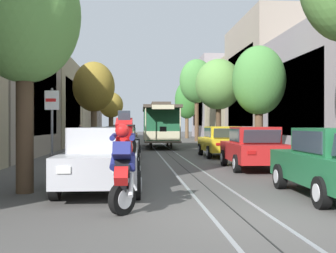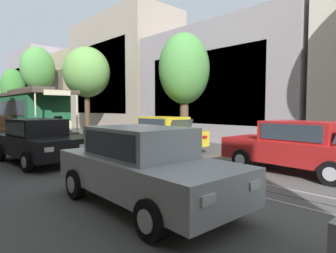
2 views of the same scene
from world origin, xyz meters
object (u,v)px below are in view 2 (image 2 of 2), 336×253
parked_car_black_mid_left (38,141)px  street_tree_kerb_right_mid (87,73)px  street_tree_kerb_right_fourth (38,69)px  parked_car_red_second_right (297,147)px  parked_car_yellow_mid_right (162,133)px  street_tree_kerb_right_far (13,87)px  parked_car_silver_second_left (143,166)px  cable_car_trolley (30,113)px  street_tree_kerb_right_second (184,70)px

parked_car_black_mid_left → street_tree_kerb_right_mid: 13.40m
parked_car_black_mid_left → street_tree_kerb_right_fourth: 22.62m
parked_car_red_second_right → parked_car_yellow_mid_right: 6.26m
street_tree_kerb_right_mid → street_tree_kerb_right_far: bearing=90.0°
parked_car_silver_second_left → parked_car_red_second_right: 5.33m
cable_car_trolley → parked_car_red_second_right: bearing=-81.2°
parked_car_silver_second_left → street_tree_kerb_right_second: (7.49, 5.98, 3.22)m
street_tree_kerb_right_far → cable_car_trolley: 22.28m
parked_car_black_mid_left → street_tree_kerb_right_far: (7.34, 30.90, 4.00)m
parked_car_yellow_mid_right → cable_car_trolley: cable_car_trolley is taller
street_tree_kerb_right_far → cable_car_trolley: street_tree_kerb_right_far is taller
street_tree_kerb_right_second → street_tree_kerb_right_mid: bearing=90.5°
street_tree_kerb_right_second → street_tree_kerb_right_far: street_tree_kerb_right_far is taller
street_tree_kerb_right_second → street_tree_kerb_right_fourth: street_tree_kerb_right_fourth is taller
parked_car_silver_second_left → parked_car_red_second_right: bearing=-9.9°
parked_car_black_mid_left → parked_car_red_second_right: (5.20, -7.11, 0.00)m
street_tree_kerb_right_far → street_tree_kerb_right_mid: bearing=-90.0°
parked_car_yellow_mid_right → parked_car_silver_second_left: bearing=-134.8°
parked_car_silver_second_left → parked_car_red_second_right: same height
street_tree_kerb_right_mid → street_tree_kerb_right_second: bearing=-89.5°
parked_car_yellow_mid_right → street_tree_kerb_right_fourth: (1.86, 21.64, 5.33)m
parked_car_red_second_right → parked_car_yellow_mid_right: same height
parked_car_black_mid_left → parked_car_red_second_right: size_ratio=1.00×
street_tree_kerb_right_second → street_tree_kerb_right_fourth: size_ratio=0.70×
parked_car_silver_second_left → parked_car_red_second_right: size_ratio=1.00×
parked_car_black_mid_left → cable_car_trolley: size_ratio=0.48×
parked_car_silver_second_left → street_tree_kerb_right_fourth: 28.43m
parked_car_black_mid_left → street_tree_kerb_right_far: 32.01m
parked_car_yellow_mid_right → street_tree_kerb_right_second: street_tree_kerb_right_second is taller
parked_car_yellow_mid_right → street_tree_kerb_right_fourth: street_tree_kerb_right_fourth is taller
street_tree_kerb_right_second → parked_car_yellow_mid_right: bearing=-164.0°
street_tree_kerb_right_second → parked_car_silver_second_left: bearing=-141.4°
parked_car_black_mid_left → parked_car_red_second_right: same height
parked_car_silver_second_left → cable_car_trolley: bearing=80.1°
parked_car_yellow_mid_right → street_tree_kerb_right_second: bearing=16.0°
street_tree_kerb_right_fourth → cable_car_trolley: bearing=-111.3°
parked_car_black_mid_left → parked_car_red_second_right: bearing=-53.8°
parked_car_red_second_right → parked_car_yellow_mid_right: bearing=89.5°
parked_car_red_second_right → cable_car_trolley: 16.67m
parked_car_black_mid_left → street_tree_kerb_right_fourth: bearing=71.1°
parked_car_red_second_right → parked_car_yellow_mid_right: size_ratio=1.01×
parked_car_silver_second_left → street_tree_kerb_right_fourth: (7.16, 26.99, 5.33)m
parked_car_red_second_right → street_tree_kerb_right_fourth: bearing=86.1°
parked_car_black_mid_left → street_tree_kerb_right_mid: (7.35, 10.45, 4.04)m
parked_car_yellow_mid_right → parked_car_red_second_right: bearing=-90.5°
street_tree_kerb_right_mid → street_tree_kerb_right_fourth: bearing=91.3°
parked_car_yellow_mid_right → street_tree_kerb_right_far: street_tree_kerb_right_far is taller
parked_car_black_mid_left → street_tree_kerb_right_fourth: size_ratio=0.52×
street_tree_kerb_right_mid → street_tree_kerb_right_far: street_tree_kerb_right_far is taller
parked_car_black_mid_left → street_tree_kerb_right_mid: street_tree_kerb_right_mid is taller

